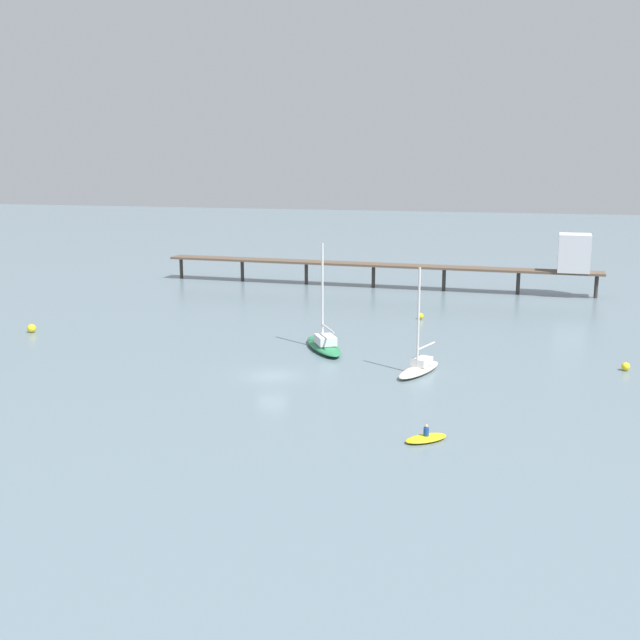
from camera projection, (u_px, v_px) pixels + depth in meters
name	position (u px, v px, depth m)	size (l,w,h in m)	color
ground_plane	(272.00, 376.00, 66.53)	(400.00, 400.00, 0.00)	slate
pier	(482.00, 259.00, 105.91)	(61.52, 5.72, 8.26)	brown
sailboat_green	(324.00, 343.00, 75.32)	(6.23, 8.46, 10.20)	#287F4C
sailboat_cream	(419.00, 366.00, 67.34)	(3.89, 6.74, 9.19)	beige
dinghy_yellow	(426.00, 438.00, 51.44)	(3.22, 3.09, 1.14)	yellow
mooring_buoy_mid	(626.00, 367.00, 68.13)	(0.73, 0.73, 0.73)	yellow
mooring_buoy_far	(32.00, 328.00, 82.71)	(0.90, 0.90, 0.90)	yellow
mooring_buoy_near	(421.00, 316.00, 89.51)	(0.70, 0.70, 0.70)	yellow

